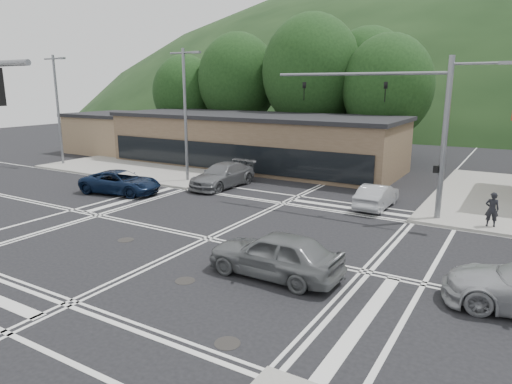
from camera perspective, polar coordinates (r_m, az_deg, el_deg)
The scene contains 19 objects.
ground at distance 20.43m, azimuth -6.03°, elevation -5.83°, with size 120.00×120.00×0.00m, color black.
sidewalk_nw at distance 40.97m, azimuth -10.28°, elevation 3.82°, with size 16.00×16.00×0.15m, color gray.
commercial_row at distance 38.18m, azimuth -0.39°, elevation 6.27°, with size 24.00×8.00×4.00m, color brown.
commercial_nw at distance 48.43m, azimuth -16.91°, elevation 6.95°, with size 8.00×7.00×3.60m, color #846B4F.
hill_north at distance 106.23m, azimuth 24.83°, elevation 8.48°, with size 252.00×126.00×140.00m, color black.
tree_n_a at distance 47.02m, azimuth -2.27°, elevation 13.86°, with size 8.00×8.00×11.75m.
tree_n_b at distance 43.18m, azimuth 6.95°, elevation 14.69°, with size 9.00×9.00×12.98m.
tree_n_c at distance 40.80m, azimuth 16.12°, elevation 12.54°, with size 7.60×7.60×10.87m.
tree_n_d at distance 49.78m, azimuth -8.83°, elevation 12.18°, with size 6.80×6.80×9.76m.
tree_n_e at distance 45.49m, azimuth 13.79°, elevation 13.52°, with size 8.40×8.40×11.98m.
streetlight_nw at distance 31.66m, azimuth -8.77°, elevation 10.21°, with size 2.50×0.25×9.00m.
streetlight_w at distance 41.57m, azimuth -23.51°, elevation 9.98°, with size 2.50×0.25×9.00m.
signal_mast_ne at distance 24.10m, azimuth 19.72°, elevation 8.73°, with size 11.65×0.30×8.00m.
car_blue_west at distance 29.75m, azimuth -16.55°, elevation 1.19°, with size 2.36×5.12×1.42m, color black.
car_grey_center at distance 16.25m, azimuth 2.42°, elevation -7.76°, with size 1.96×4.88×1.66m, color slate.
car_queue_a at distance 26.01m, azimuth 14.86°, elevation -0.49°, with size 1.42×4.07×1.34m, color #A0A3A7.
car_queue_b at distance 33.07m, azimuth 13.96°, elevation 2.71°, with size 1.93×4.79×1.63m, color silver.
car_northbound at distance 30.40m, azimuth -4.20°, elevation 2.09°, with size 2.19×5.38×1.56m, color slate.
pedestrian at distance 24.02m, azimuth 27.41°, elevation -1.94°, with size 0.60×0.40×1.65m, color black.
Camera 1 is at (11.70, -15.37, 6.66)m, focal length 32.00 mm.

